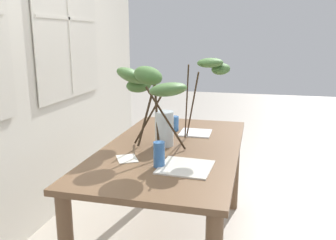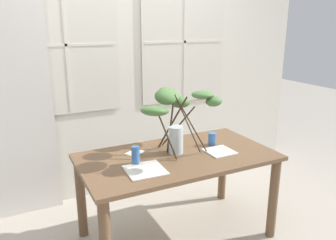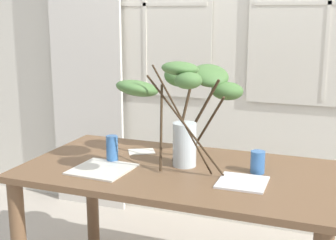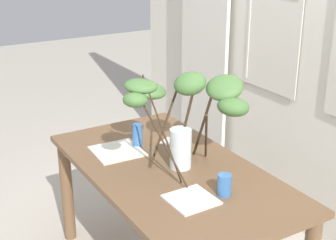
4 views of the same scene
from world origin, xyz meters
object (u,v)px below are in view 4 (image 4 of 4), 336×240
Objects in this scene: drinking_glass_blue_left at (137,135)px; plate_square_left at (117,151)px; dining_table at (171,188)px; drinking_glass_blue_right at (224,185)px; plate_square_right at (191,200)px; vase_with_branches at (186,104)px.

plate_square_left is at bearing -83.55° from drinking_glass_blue_left.
dining_table is at bearing 24.61° from plate_square_left.
drinking_glass_blue_left reaches higher than drinking_glass_blue_right.
plate_square_left is at bearing -174.68° from plate_square_right.
drinking_glass_blue_right is (0.75, 0.09, -0.01)m from drinking_glass_blue_left.
drinking_glass_blue_left is at bearing -177.46° from dining_table.
drinking_glass_blue_right reaches higher than plate_square_left.
vase_with_branches reaches higher than plate_square_right.
vase_with_branches is 0.48m from drinking_glass_blue_right.
plate_square_right is at bearing -6.28° from drinking_glass_blue_left.
plate_square_right is at bearing -102.36° from drinking_glass_blue_right.
plate_square_right is (0.34, -0.18, -0.36)m from vase_with_branches.
plate_square_right is (0.70, 0.06, 0.00)m from plate_square_left.
drinking_glass_blue_left is 1.27× the size of drinking_glass_blue_right.
vase_with_branches reaches higher than drinking_glass_blue_right.
vase_with_branches reaches higher than plate_square_left.
plate_square_right is (0.35, -0.09, 0.13)m from dining_table.
drinking_glass_blue_right is at bearing 17.78° from plate_square_left.
dining_table is 14.25× the size of drinking_glass_blue_right.
dining_table is 7.11× the size of plate_square_right.
vase_with_branches reaches higher than dining_table.
plate_square_left and plate_square_right have the same top height.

